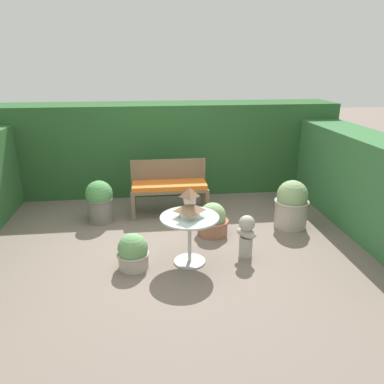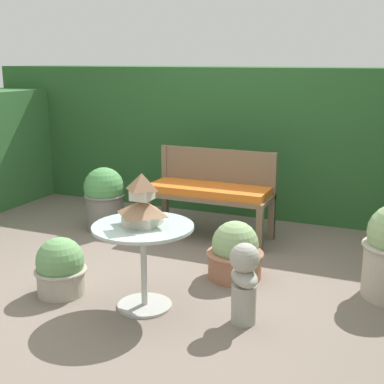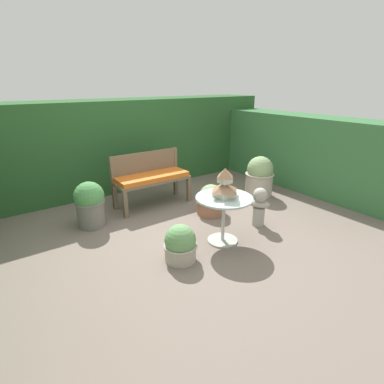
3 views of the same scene
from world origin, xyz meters
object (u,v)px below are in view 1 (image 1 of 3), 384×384
object	(u,v)px
patio_table	(190,227)
garden_bust	(246,234)
potted_plant_path_edge	(292,204)
potted_plant_table_far	(213,221)
garden_bench	(169,188)
potted_plant_patio_mid	(100,201)
pagoda_birdhouse	(189,204)
potted_plant_bench_left	(133,252)

from	to	relation	value
patio_table	garden_bust	world-z (taller)	patio_table
potted_plant_path_edge	potted_plant_table_far	distance (m)	1.22
garden_bench	potted_plant_patio_mid	distance (m)	1.10
garden_bench	potted_plant_patio_mid	xyz separation A→B (m)	(-1.08, -0.18, -0.11)
pagoda_birdhouse	garden_bust	size ratio (longest dim) A/B	0.65
patio_table	garden_bench	bearing A→B (deg)	95.04
patio_table	potted_plant_table_far	bearing A→B (deg)	61.17
garden_bench	potted_plant_bench_left	bearing A→B (deg)	-108.30
patio_table	potted_plant_path_edge	xyz separation A→B (m)	(1.62, 0.88, -0.13)
pagoda_birdhouse	potted_plant_path_edge	distance (m)	1.89
pagoda_birdhouse	potted_plant_path_edge	world-z (taller)	pagoda_birdhouse
garden_bust	pagoda_birdhouse	bearing A→B (deg)	-121.92
garden_bench	patio_table	bearing A→B (deg)	-84.96
patio_table	potted_plant_bench_left	bearing A→B (deg)	-175.92
potted_plant_patio_mid	potted_plant_table_far	bearing A→B (deg)	-21.79
patio_table	pagoda_birdhouse	bearing A→B (deg)	116.57
pagoda_birdhouse	garden_bench	bearing A→B (deg)	95.04
pagoda_birdhouse	potted_plant_patio_mid	xyz separation A→B (m)	(-1.22, 1.41, -0.43)
potted_plant_bench_left	potted_plant_table_far	xyz separation A→B (m)	(1.10, 0.81, 0.01)
potted_plant_bench_left	potted_plant_path_edge	xyz separation A→B (m)	(2.31, 0.93, 0.15)
garden_bench	potted_plant_path_edge	world-z (taller)	potted_plant_path_edge
pagoda_birdhouse	potted_plant_patio_mid	distance (m)	1.92
garden_bench	potted_plant_table_far	distance (m)	1.03
pagoda_birdhouse	potted_plant_table_far	size ratio (longest dim) A/B	0.78
garden_bust	potted_plant_table_far	distance (m)	0.77
pagoda_birdhouse	potted_plant_table_far	distance (m)	1.03
garden_bench	potted_plant_path_edge	size ratio (longest dim) A/B	1.70
pagoda_birdhouse	potted_plant_path_edge	size ratio (longest dim) A/B	0.51
patio_table	pagoda_birdhouse	world-z (taller)	pagoda_birdhouse
garden_bust	potted_plant_table_far	bearing A→B (deg)	167.02
potted_plant_table_far	potted_plant_patio_mid	size ratio (longest dim) A/B	0.72
garden_bench	potted_plant_patio_mid	world-z (taller)	potted_plant_patio_mid
potted_plant_table_far	potted_plant_patio_mid	bearing A→B (deg)	158.21
garden_bust	patio_table	bearing A→B (deg)	-121.92
patio_table	potted_plant_patio_mid	world-z (taller)	potted_plant_patio_mid
garden_bust	potted_plant_bench_left	distance (m)	1.41
patio_table	garden_bust	size ratio (longest dim) A/B	1.27
pagoda_birdhouse	garden_bust	bearing A→B (deg)	4.46
garden_bench	potted_plant_table_far	xyz separation A→B (m)	(0.56, -0.83, -0.24)
garden_bust	potted_plant_table_far	xyz separation A→B (m)	(-0.30, 0.70, -0.10)
potted_plant_table_far	potted_plant_patio_mid	world-z (taller)	potted_plant_patio_mid
potted_plant_path_edge	potted_plant_table_far	bearing A→B (deg)	-174.03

